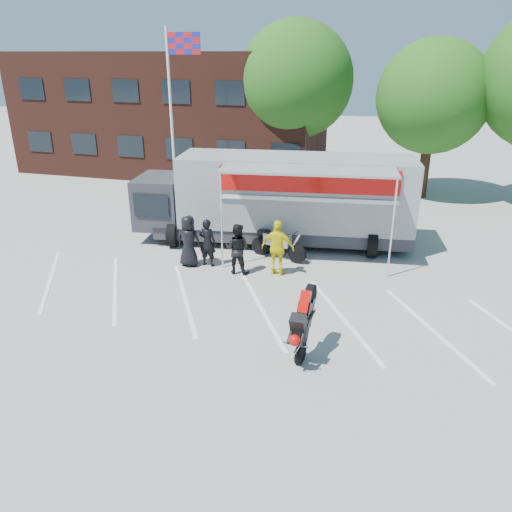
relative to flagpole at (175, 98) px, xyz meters
The scene contains 13 objects.
ground 12.83m from the flagpole, 58.02° to the right, with size 100.00×100.00×0.00m, color gray.
parking_bay_lines 12.06m from the flagpole, 55.25° to the right, with size 18.00×5.00×0.01m, color white.
office_building 8.97m from the flagpole, 115.15° to the left, with size 18.00×8.00×7.00m, color #4B2218.
flagpole is the anchor object (origin of this frame).
tree_left 7.37m from the flagpole, 54.72° to the left, with size 6.12×6.12×8.64m.
tree_mid 12.31m from the flagpole, 23.97° to the left, with size 5.44×5.44×7.68m.
transporter_truck 8.47m from the flagpole, 31.29° to the right, with size 10.64×5.13×3.39m, color gray, non-canonical shape.
parked_motorcycle 9.45m from the flagpole, 40.59° to the right, with size 0.75×2.25×1.18m, color #B6B6BB, non-canonical shape.
stunt_bike_rider 14.44m from the flagpole, 52.97° to the right, with size 0.78×1.65×1.95m, color black, non-canonical shape.
spectator_leather_a 8.46m from the flagpole, 64.14° to the right, with size 0.89×0.58×1.81m, color black.
spectator_leather_b 8.63m from the flagpole, 59.30° to the right, with size 0.62×0.41×1.70m, color black.
spectator_leather_c 9.43m from the flagpole, 53.53° to the right, with size 0.84×0.66×1.74m, color black.
spectator_hivis 10.02m from the flagpole, 45.87° to the right, with size 1.11×0.46×1.90m, color #F9EB0D.
Camera 1 is at (3.59, -11.52, 6.93)m, focal length 35.00 mm.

